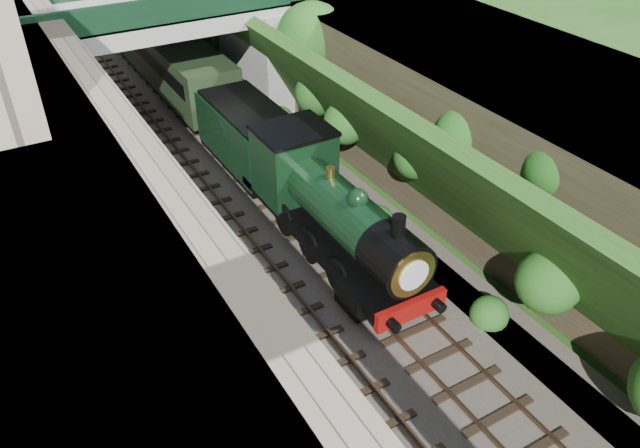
% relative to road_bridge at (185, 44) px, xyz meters
% --- Properties ---
extents(trackbed, '(10.00, 90.00, 0.20)m').
position_rel_road_bridge_xyz_m(trackbed, '(-0.94, -4.00, -3.98)').
color(trackbed, '#473F38').
rests_on(trackbed, ground).
extents(retaining_wall, '(1.00, 90.00, 7.00)m').
position_rel_road_bridge_xyz_m(retaining_wall, '(-6.44, -4.00, -0.58)').
color(retaining_wall, '#756B56').
rests_on(retaining_wall, ground).
extents(street_plateau_right, '(8.00, 90.00, 6.25)m').
position_rel_road_bridge_xyz_m(street_plateau_right, '(8.56, -4.00, -0.95)').
color(street_plateau_right, '#262628').
rests_on(street_plateau_right, ground).
extents(embankment_slope, '(4.56, 90.00, 6.44)m').
position_rel_road_bridge_xyz_m(embankment_slope, '(4.07, -6.13, -1.28)').
color(embankment_slope, '#1E4714').
rests_on(embankment_slope, ground).
extents(track_left, '(2.50, 90.00, 0.20)m').
position_rel_road_bridge_xyz_m(track_left, '(-2.94, -4.00, -3.83)').
color(track_left, black).
rests_on(track_left, trackbed).
extents(track_right, '(2.50, 90.00, 0.20)m').
position_rel_road_bridge_xyz_m(track_right, '(0.26, -4.00, -3.83)').
color(track_right, black).
rests_on(track_right, trackbed).
extents(road_bridge, '(16.00, 6.40, 7.25)m').
position_rel_road_bridge_xyz_m(road_bridge, '(0.00, 0.00, 0.00)').
color(road_bridge, gray).
rests_on(road_bridge, ground).
extents(tree, '(3.60, 3.80, 6.60)m').
position_rel_road_bridge_xyz_m(tree, '(4.97, -4.40, 0.57)').
color(tree, black).
rests_on(tree, ground).
extents(locomotive, '(3.10, 10.22, 3.83)m').
position_rel_road_bridge_xyz_m(locomotive, '(0.26, -14.20, -2.18)').
color(locomotive, black).
rests_on(locomotive, trackbed).
extents(tender, '(2.70, 6.00, 3.05)m').
position_rel_road_bridge_xyz_m(tender, '(0.26, -6.83, -2.46)').
color(tender, black).
rests_on(tender, trackbed).
extents(coach_front, '(2.90, 18.00, 3.70)m').
position_rel_road_bridge_xyz_m(coach_front, '(0.26, 5.77, -2.03)').
color(coach_front, black).
rests_on(coach_front, trackbed).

